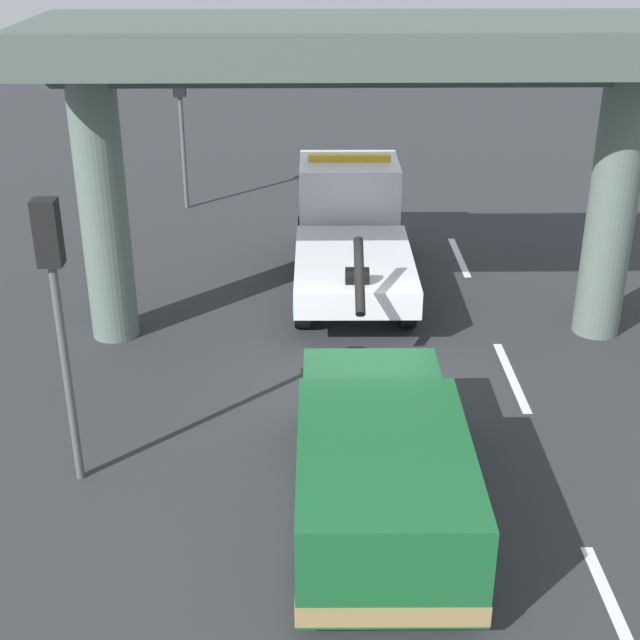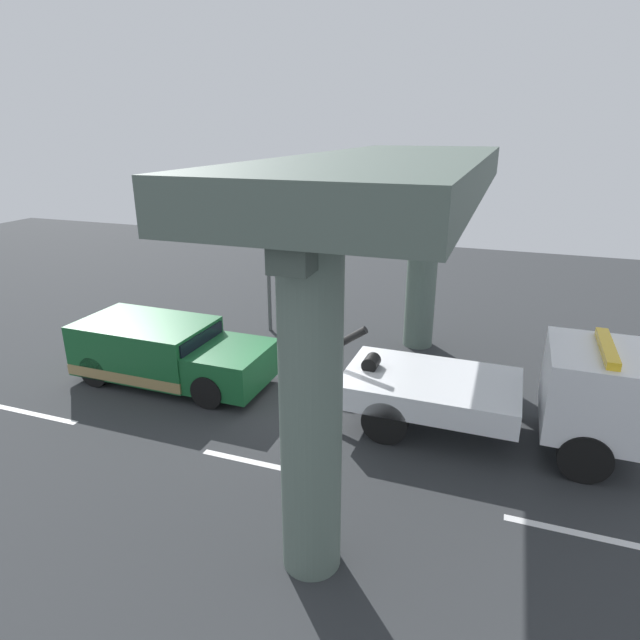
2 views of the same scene
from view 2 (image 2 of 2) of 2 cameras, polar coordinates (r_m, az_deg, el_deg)
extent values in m
cube|color=#2D3033|center=(13.44, -1.29, -9.02)|extent=(60.00, 40.00, 0.10)
cube|color=silver|center=(14.66, -28.24, -8.76)|extent=(2.60, 0.16, 0.01)
cube|color=silver|center=(11.31, -6.33, -14.94)|extent=(2.60, 0.16, 0.01)
cube|color=silver|center=(10.64, 26.37, -19.78)|extent=(2.60, 0.16, 0.01)
cube|color=white|center=(12.37, 11.66, -7.07)|extent=(3.86, 2.44, 0.55)
cube|color=white|center=(12.20, 27.53, -6.56)|extent=(2.07, 2.32, 1.65)
cube|color=black|center=(12.17, 30.65, -5.29)|extent=(0.08, 2.21, 0.66)
cube|color=#196B9E|center=(13.48, 12.46, -5.18)|extent=(3.65, 0.06, 0.20)
cylinder|color=black|center=(12.50, 1.94, -2.63)|extent=(1.42, 0.19, 1.07)
cylinder|color=black|center=(12.43, 5.46, -4.56)|extent=(0.36, 0.45, 0.36)
cube|color=yellow|center=(11.86, 28.21, -2.62)|extent=(0.26, 1.92, 0.16)
cylinder|color=black|center=(13.52, 25.58, -8.32)|extent=(1.00, 0.33, 1.00)
cylinder|color=black|center=(11.70, 26.31, -12.92)|extent=(1.00, 0.33, 1.00)
cylinder|color=black|center=(13.58, 9.03, -6.35)|extent=(1.00, 0.33, 1.00)
cylinder|color=black|center=(11.78, 6.94, -10.58)|extent=(1.00, 0.33, 1.00)
cube|color=#195B2D|center=(15.17, -17.92, -2.56)|extent=(3.48, 2.23, 1.35)
cube|color=#195B2D|center=(13.87, -9.28, -4.84)|extent=(1.75, 2.13, 0.95)
cube|color=black|center=(14.09, -12.40, -2.45)|extent=(0.08, 1.94, 0.59)
cube|color=#9E8451|center=(15.35, -17.73, -4.27)|extent=(3.50, 2.25, 0.28)
cylinder|color=black|center=(14.82, -7.93, -4.32)|extent=(0.84, 0.29, 0.84)
cylinder|color=black|center=(13.33, -11.80, -7.44)|extent=(0.84, 0.29, 0.84)
cylinder|color=black|center=(16.60, -18.36, -2.48)|extent=(0.84, 0.29, 0.84)
cylinder|color=black|center=(15.28, -22.74, -4.99)|extent=(0.84, 0.29, 0.84)
cylinder|color=#596B60|center=(16.37, 10.84, 5.87)|extent=(0.90, 0.90, 5.17)
cylinder|color=#596B60|center=(7.70, -0.97, -10.12)|extent=(0.90, 0.90, 5.17)
cube|color=#4B5B52|center=(11.27, 7.74, 15.13)|extent=(3.60, 11.49, 0.74)
cube|color=#3E4A43|center=(11.33, 7.61, 12.36)|extent=(0.50, 11.09, 0.36)
cylinder|color=#515456|center=(17.60, -5.45, 4.07)|extent=(0.12, 0.12, 3.37)
cube|color=black|center=(17.15, -5.69, 10.94)|extent=(0.28, 0.32, 0.90)
sphere|color=red|center=(17.04, -5.22, 11.92)|extent=(0.18, 0.18, 0.18)
sphere|color=#3A2D06|center=(17.08, -5.19, 10.92)|extent=(0.18, 0.18, 0.18)
sphere|color=black|center=(17.13, -5.16, 9.93)|extent=(0.18, 0.18, 0.18)
camera|label=1|loc=(21.82, -39.53, 18.82)|focal=49.87mm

